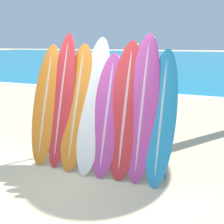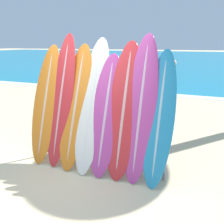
{
  "view_description": "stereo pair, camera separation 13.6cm",
  "coord_description": "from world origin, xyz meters",
  "px_view_note": "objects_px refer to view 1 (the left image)",
  "views": [
    {
      "loc": [
        1.79,
        -2.88,
        2.29
      ],
      "look_at": [
        0.35,
        1.36,
        0.87
      ],
      "focal_mm": 35.0,
      "sensor_mm": 36.0,
      "label": 1
    },
    {
      "loc": [
        1.92,
        -2.83,
        2.29
      ],
      "look_at": [
        0.35,
        1.36,
        0.87
      ],
      "focal_mm": 35.0,
      "sensor_mm": 36.0,
      "label": 2
    }
  ],
  "objects_px": {
    "surfboard_slot_5": "(125,110)",
    "person_far_left": "(134,93)",
    "surfboard_slot_0": "(46,104)",
    "person_near_water": "(122,84)",
    "surfboard_slot_2": "(76,106)",
    "surfboard_slot_4": "(107,115)",
    "surfboard_slot_6": "(142,108)",
    "person_far_right": "(148,77)",
    "surfboard_rack": "(98,145)",
    "surfboard_slot_1": "(62,100)",
    "surfboard_slot_7": "(161,118)",
    "person_mid_beach": "(168,82)",
    "surfboard_slot_3": "(93,104)"
  },
  "relations": [
    {
      "from": "surfboard_slot_5",
      "to": "person_far_left",
      "type": "xyz_separation_m",
      "value": [
        -0.5,
        2.82,
        -0.34
      ]
    },
    {
      "from": "surfboard_slot_0",
      "to": "person_near_water",
      "type": "height_order",
      "value": "surfboard_slot_0"
    },
    {
      "from": "surfboard_slot_2",
      "to": "surfboard_slot_4",
      "type": "bearing_deg",
      "value": -4.34
    },
    {
      "from": "surfboard_slot_0",
      "to": "surfboard_slot_6",
      "type": "height_order",
      "value": "surfboard_slot_6"
    },
    {
      "from": "surfboard_slot_0",
      "to": "person_far_right",
      "type": "distance_m",
      "value": 5.51
    },
    {
      "from": "surfboard_rack",
      "to": "surfboard_slot_5",
      "type": "distance_m",
      "value": 0.87
    },
    {
      "from": "surfboard_slot_1",
      "to": "surfboard_slot_7",
      "type": "distance_m",
      "value": 1.91
    },
    {
      "from": "surfboard_slot_4",
      "to": "surfboard_slot_7",
      "type": "bearing_deg",
      "value": 1.25
    },
    {
      "from": "surfboard_slot_2",
      "to": "surfboard_slot_5",
      "type": "height_order",
      "value": "surfboard_slot_5"
    },
    {
      "from": "person_mid_beach",
      "to": "surfboard_slot_2",
      "type": "bearing_deg",
      "value": -176.67
    },
    {
      "from": "surfboard_slot_0",
      "to": "surfboard_slot_2",
      "type": "height_order",
      "value": "surfboard_slot_2"
    },
    {
      "from": "surfboard_slot_2",
      "to": "surfboard_slot_3",
      "type": "height_order",
      "value": "surfboard_slot_3"
    },
    {
      "from": "person_near_water",
      "to": "surfboard_slot_3",
      "type": "bearing_deg",
      "value": -46.01
    },
    {
      "from": "surfboard_slot_1",
      "to": "surfboard_slot_4",
      "type": "height_order",
      "value": "surfboard_slot_1"
    },
    {
      "from": "surfboard_rack",
      "to": "person_far_left",
      "type": "height_order",
      "value": "person_far_left"
    },
    {
      "from": "surfboard_slot_4",
      "to": "surfboard_slot_7",
      "type": "height_order",
      "value": "surfboard_slot_7"
    },
    {
      "from": "surfboard_slot_1",
      "to": "person_mid_beach",
      "type": "height_order",
      "value": "surfboard_slot_1"
    },
    {
      "from": "surfboard_rack",
      "to": "surfboard_slot_4",
      "type": "relative_size",
      "value": 1.2
    },
    {
      "from": "surfboard_slot_3",
      "to": "person_mid_beach",
      "type": "bearing_deg",
      "value": 77.68
    },
    {
      "from": "person_mid_beach",
      "to": "surfboard_slot_3",
      "type": "bearing_deg",
      "value": -172.78
    },
    {
      "from": "surfboard_rack",
      "to": "person_far_right",
      "type": "height_order",
      "value": "person_far_right"
    },
    {
      "from": "surfboard_slot_6",
      "to": "surfboard_slot_1",
      "type": "bearing_deg",
      "value": 179.59
    },
    {
      "from": "person_far_right",
      "to": "person_mid_beach",
      "type": "bearing_deg",
      "value": 23.15
    },
    {
      "from": "person_far_left",
      "to": "surfboard_slot_3",
      "type": "bearing_deg",
      "value": 77.08
    },
    {
      "from": "surfboard_rack",
      "to": "surfboard_slot_1",
      "type": "relative_size",
      "value": 1.03
    },
    {
      "from": "surfboard_slot_1",
      "to": "surfboard_slot_5",
      "type": "distance_m",
      "value": 1.29
    },
    {
      "from": "surfboard_slot_4",
      "to": "person_mid_beach",
      "type": "bearing_deg",
      "value": 81.54
    },
    {
      "from": "surfboard_slot_1",
      "to": "surfboard_rack",
      "type": "bearing_deg",
      "value": -8.24
    },
    {
      "from": "surfboard_slot_5",
      "to": "surfboard_slot_7",
      "type": "relative_size",
      "value": 1.06
    },
    {
      "from": "surfboard_slot_1",
      "to": "person_far_right",
      "type": "xyz_separation_m",
      "value": [
        0.77,
        5.35,
        -0.28
      ]
    },
    {
      "from": "surfboard_slot_2",
      "to": "surfboard_slot_7",
      "type": "relative_size",
      "value": 1.04
    },
    {
      "from": "surfboard_slot_4",
      "to": "person_far_left",
      "type": "height_order",
      "value": "surfboard_slot_4"
    },
    {
      "from": "surfboard_slot_2",
      "to": "person_far_left",
      "type": "xyz_separation_m",
      "value": [
        0.46,
        2.8,
        -0.31
      ]
    },
    {
      "from": "surfboard_slot_5",
      "to": "surfboard_slot_7",
      "type": "xyz_separation_m",
      "value": [
        0.62,
        -0.01,
        -0.07
      ]
    },
    {
      "from": "surfboard_slot_4",
      "to": "surfboard_slot_5",
      "type": "distance_m",
      "value": 0.35
    },
    {
      "from": "person_near_water",
      "to": "person_far_right",
      "type": "distance_m",
      "value": 1.59
    },
    {
      "from": "surfboard_slot_1",
      "to": "surfboard_slot_7",
      "type": "xyz_separation_m",
      "value": [
        1.9,
        -0.04,
        -0.14
      ]
    },
    {
      "from": "surfboard_slot_1",
      "to": "surfboard_slot_3",
      "type": "distance_m",
      "value": 0.65
    },
    {
      "from": "surfboard_slot_1",
      "to": "surfboard_slot_5",
      "type": "xyz_separation_m",
      "value": [
        1.28,
        -0.03,
        -0.07
      ]
    },
    {
      "from": "surfboard_slot_1",
      "to": "surfboard_slot_2",
      "type": "xyz_separation_m",
      "value": [
        0.32,
        -0.01,
        -0.1
      ]
    },
    {
      "from": "surfboard_slot_7",
      "to": "surfboard_slot_1",
      "type": "bearing_deg",
      "value": 178.76
    },
    {
      "from": "surfboard_slot_4",
      "to": "person_mid_beach",
      "type": "height_order",
      "value": "surfboard_slot_4"
    },
    {
      "from": "surfboard_slot_0",
      "to": "surfboard_slot_2",
      "type": "bearing_deg",
      "value": 2.43
    },
    {
      "from": "surfboard_slot_2",
      "to": "surfboard_slot_7",
      "type": "height_order",
      "value": "surfboard_slot_2"
    },
    {
      "from": "surfboard_slot_3",
      "to": "person_near_water",
      "type": "xyz_separation_m",
      "value": [
        -0.57,
        3.91,
        -0.33
      ]
    },
    {
      "from": "surfboard_slot_0",
      "to": "person_near_water",
      "type": "xyz_separation_m",
      "value": [
        0.42,
        3.96,
        -0.27
      ]
    },
    {
      "from": "surfboard_rack",
      "to": "surfboard_slot_0",
      "type": "distance_m",
      "value": 1.32
    },
    {
      "from": "surfboard_slot_7",
      "to": "person_near_water",
      "type": "xyz_separation_m",
      "value": [
        -1.82,
        3.96,
        -0.23
      ]
    },
    {
      "from": "surfboard_slot_1",
      "to": "surfboard_slot_5",
      "type": "height_order",
      "value": "surfboard_slot_1"
    },
    {
      "from": "surfboard_slot_1",
      "to": "surfboard_slot_2",
      "type": "height_order",
      "value": "surfboard_slot_1"
    }
  ]
}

